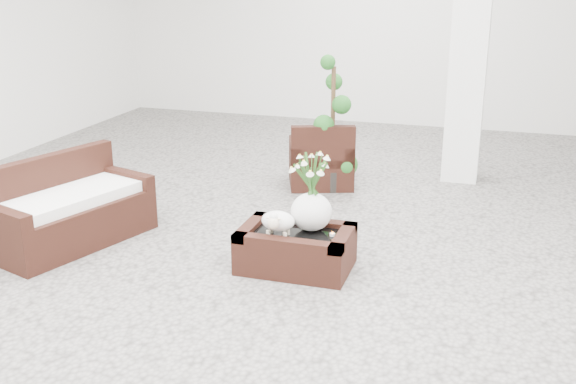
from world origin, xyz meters
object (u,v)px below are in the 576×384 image
(loveseat, at_px, (69,202))
(armchair, at_px, (321,153))
(coffee_table, at_px, (296,250))
(topiary, at_px, (333,125))

(loveseat, bearing_deg, armchair, -17.48)
(loveseat, bearing_deg, coffee_table, -70.11)
(coffee_table, distance_m, loveseat, 2.09)
(loveseat, distance_m, topiary, 2.92)
(armchair, bearing_deg, loveseat, 35.13)
(loveseat, xyz_separation_m, topiary, (1.84, 2.24, 0.35))
(coffee_table, distance_m, armchair, 2.33)
(armchair, distance_m, loveseat, 2.90)
(coffee_table, xyz_separation_m, topiary, (-0.24, 2.17, 0.57))
(armchair, bearing_deg, topiary, 124.49)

